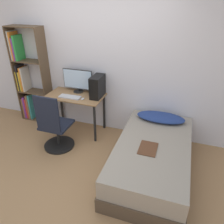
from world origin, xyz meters
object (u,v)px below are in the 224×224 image
Objects in this scene: office_chair at (55,129)px; monitor at (78,80)px; keyboard at (70,97)px; bed at (152,157)px; bookshelf at (27,80)px; pc_tower at (97,87)px.

monitor is at bearing 85.70° from office_chair.
keyboard is (0.03, 0.52, 0.36)m from office_chair.
monitor reaches higher than office_chair.
bed is at bearing -19.07° from keyboard.
monitor reaches higher than bed.
bookshelf is at bearing -178.46° from monitor.
bookshelf reaches higher than keyboard.
bookshelf reaches higher than office_chair.
pc_tower reaches higher than bed.
bookshelf is 4.72× the size of keyboard.
bookshelf is at bearing 166.59° from keyboard.
office_chair is at bearing -36.77° from bookshelf.
keyboard is 1.04× the size of pc_tower.
office_chair is 0.64m from keyboard.
keyboard is at bearing 160.93° from bed.
bookshelf reaches higher than pc_tower.
office_chair is 1.00m from monitor.
office_chair is 1.63m from bed.
keyboard is (1.08, -0.26, -0.09)m from bookshelf.
pc_tower is (-1.14, 0.74, 0.68)m from bed.
bookshelf is at bearing 163.17° from bed.
keyboard is at bearing -95.65° from monitor.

